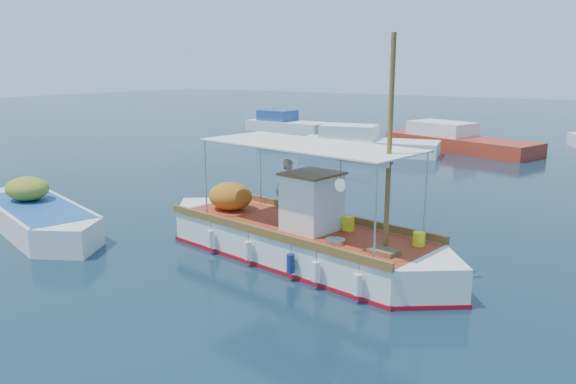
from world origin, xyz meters
The scene contains 6 objects.
ground centered at (0.00, 0.00, 0.00)m, with size 160.00×160.00×0.00m, color black.
fishing_caique centered at (-0.43, 0.22, 0.51)m, with size 9.45×3.60×5.82m.
dinghy centered at (-8.38, -2.08, 0.37)m, with size 6.93×3.38×1.76m.
bg_boat_nw centered at (-6.93, 17.42, 0.49)m, with size 8.12×4.17×1.80m.
bg_boat_n centered at (-2.97, 21.67, 0.49)m, with size 9.56×5.39×1.80m.
bg_boat_far_w centered at (-16.80, 23.89, 0.49)m, with size 6.65×2.67×1.80m.
Camera 1 is at (7.24, -11.57, 4.95)m, focal length 35.00 mm.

